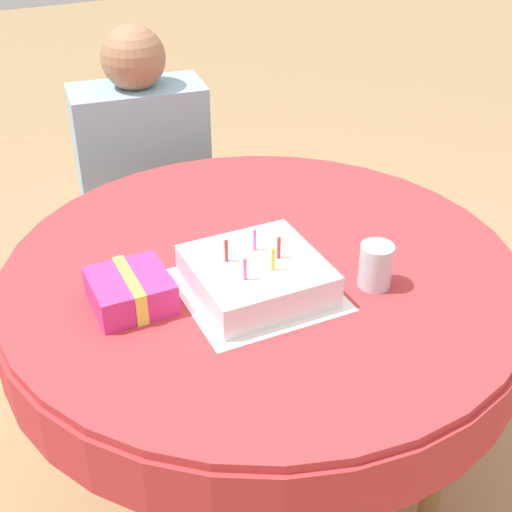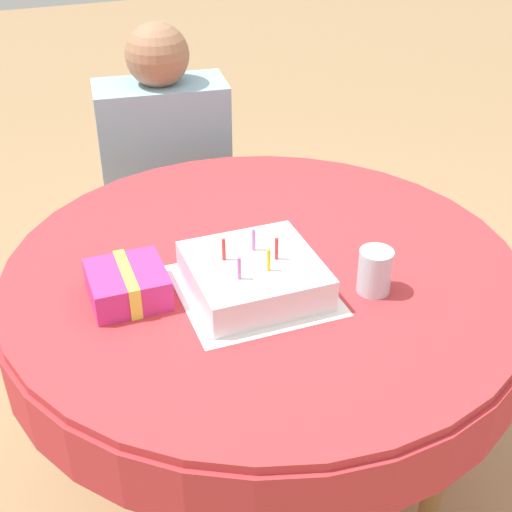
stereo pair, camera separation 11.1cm
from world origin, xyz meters
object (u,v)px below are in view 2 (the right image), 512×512
at_px(person, 166,159).
at_px(birthday_cake, 254,275).
at_px(chair, 166,199).
at_px(gift_box, 128,284).
at_px(drinking_glass, 375,271).

height_order(person, birthday_cake, person).
height_order(chair, birthday_cake, birthday_cake).
bearing_deg(gift_box, birthday_cake, -14.72).
xyz_separation_m(birthday_cake, gift_box, (-0.26, 0.07, -0.00)).
relative_size(drinking_glass, gift_box, 0.60).
relative_size(person, birthday_cake, 4.08).
relative_size(chair, gift_box, 5.16).
bearing_deg(chair, gift_box, -100.90).
bearing_deg(gift_box, chair, 72.12).
height_order(person, gift_box, person).
bearing_deg(chair, birthday_cake, -85.80).
distance_m(person, gift_box, 0.92).
bearing_deg(chair, drinking_glass, -73.28).
distance_m(chair, drinking_glass, 1.18).
height_order(person, drinking_glass, person).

